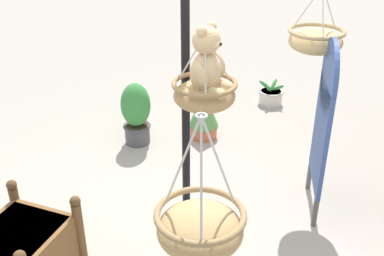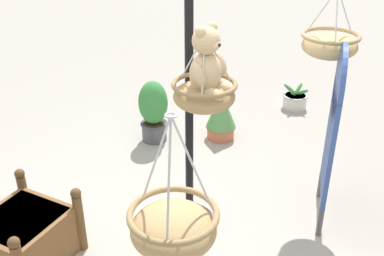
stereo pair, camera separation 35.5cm
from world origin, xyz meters
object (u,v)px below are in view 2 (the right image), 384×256
Objects in this scene: potted_plant_fern_front at (221,115)px; hanging_basket_left_high at (330,44)px; teddy_bear at (207,65)px; display_sign_board at (333,122)px; display_pole_central at (189,158)px; wooden_planter_box at (24,237)px; potted_plant_conical_shrub at (295,99)px; hanging_basket_with_teddy at (204,94)px; potted_plant_tall_leafy at (153,110)px; hanging_basket_right_low at (174,227)px.

hanging_basket_left_high is at bearing 73.36° from potted_plant_fern_front.
teddy_bear is 1.34m from display_sign_board.
wooden_planter_box is at bearing -33.27° from display_pole_central.
teddy_bear is at bearing 10.30° from potted_plant_conical_shrub.
hanging_basket_with_teddy is 1.25m from display_sign_board.
display_pole_central is 3.76× the size of hanging_basket_left_high.
teddy_bear reaches higher than potted_plant_fern_front.
display_sign_board is (-0.96, 0.67, -0.65)m from teddy_bear.
potted_plant_tall_leafy is at bearing -50.26° from potted_plant_fern_front.
display_pole_central is 1.35× the size of display_sign_board.
potted_plant_conical_shrub is at bearing -169.70° from teddy_bear.
potted_plant_conical_shrub is at bearing -149.69° from display_sign_board.
hanging_basket_left_high reaches higher than hanging_basket_with_teddy.
hanging_basket_left_high is 0.69m from display_sign_board.
hanging_basket_left_high is 3.07m from wooden_planter_box.
hanging_basket_left_high reaches higher than potted_plant_conical_shrub.
teddy_bear is 0.31× the size of display_sign_board.
hanging_basket_left_high is at bearing -143.50° from display_sign_board.
potted_plant_conical_shrub is (-1.89, 1.00, -0.27)m from potted_plant_tall_leafy.
teddy_bear is 0.87× the size of hanging_basket_left_high.
hanging_basket_with_teddy is 2.17m from potted_plant_tall_leafy.
display_sign_board is at bearing 36.50° from hanging_basket_left_high.
hanging_basket_left_high is 1.52× the size of potted_plant_conical_shrub.
hanging_basket_right_low is at bearing 42.87° from potted_plant_tall_leafy.
display_pole_central is at bearing 22.86° from potted_plant_fern_front.
hanging_basket_left_high is 2.41m from hanging_basket_right_low.
potted_plant_fern_front is 0.37× the size of display_sign_board.
potted_plant_conical_shrub is at bearing 164.95° from potted_plant_fern_front.
display_pole_central is 1.59m from hanging_basket_left_high.
potted_plant_tall_leafy is (-2.26, -2.10, -0.78)m from hanging_basket_right_low.
teddy_bear reaches higher than hanging_basket_right_low.
teddy_bear is at bearing 61.34° from display_pole_central.
potted_plant_tall_leafy is (-2.21, -0.49, 0.15)m from wooden_planter_box.
hanging_basket_with_teddy is at bearing 52.90° from potted_plant_tall_leafy.
hanging_basket_with_teddy is at bearing -90.00° from teddy_bear.
teddy_bear is 2.05m from wooden_planter_box.
potted_plant_fern_front is (-2.74, 0.15, 0.06)m from wooden_planter_box.
display_pole_central is at bearing -31.97° from hanging_basket_left_high.
hanging_basket_with_teddy is 0.76× the size of potted_plant_tall_leafy.
display_sign_board is at bearing 176.63° from hanging_basket_right_low.
hanging_basket_with_teddy is (0.15, 0.25, 0.72)m from display_pole_central.
display_sign_board is at bearing 30.31° from potted_plant_conical_shrub.
potted_plant_conical_shrub is 0.24× the size of display_sign_board.
display_sign_board is at bearing 65.49° from potted_plant_fern_front.
potted_plant_fern_front is (-0.40, -1.35, -1.24)m from hanging_basket_left_high.
wooden_planter_box is 2.07× the size of potted_plant_conical_shrub.
potted_plant_tall_leafy is 2.16m from potted_plant_conical_shrub.
hanging_basket_with_teddy is at bearing -19.56° from hanging_basket_left_high.
hanging_basket_with_teddy is 1.36m from hanging_basket_left_high.
potted_plant_tall_leafy reaches higher than wooden_planter_box.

